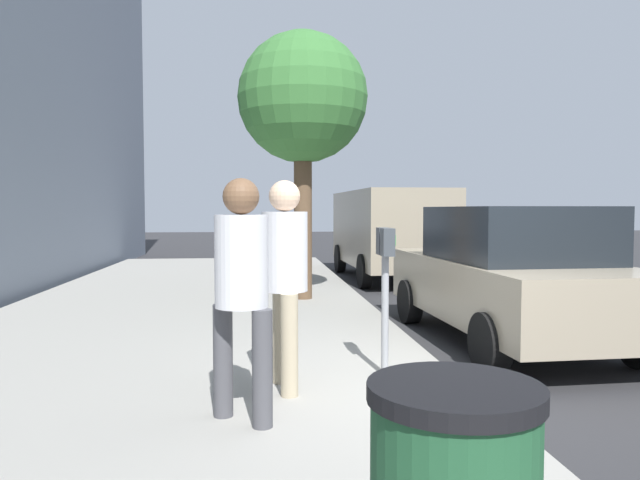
% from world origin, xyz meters
% --- Properties ---
extents(ground_plane, '(80.00, 80.00, 0.00)m').
position_xyz_m(ground_plane, '(0.00, 0.00, 0.00)').
color(ground_plane, '#2B2B2D').
rests_on(ground_plane, ground).
extents(sidewalk_slab, '(28.00, 6.00, 0.15)m').
position_xyz_m(sidewalk_slab, '(0.00, 3.00, 0.07)').
color(sidewalk_slab, gray).
rests_on(sidewalk_slab, ground_plane).
extents(parking_meter, '(0.36, 0.12, 1.41)m').
position_xyz_m(parking_meter, '(0.16, 0.67, 1.17)').
color(parking_meter, gray).
rests_on(parking_meter, sidewalk_slab).
extents(pedestrian_at_meter, '(0.55, 0.40, 1.84)m').
position_xyz_m(pedestrian_at_meter, '(-0.20, 1.65, 1.25)').
color(pedestrian_at_meter, tan).
rests_on(pedestrian_at_meter, sidewalk_slab).
extents(pedestrian_bystander, '(0.41, 0.45, 1.82)m').
position_xyz_m(pedestrian_bystander, '(-0.96, 2.00, 1.23)').
color(pedestrian_bystander, '#47474C').
rests_on(pedestrian_bystander, sidewalk_slab).
extents(parked_sedan_near, '(4.47, 2.10, 1.77)m').
position_xyz_m(parked_sedan_near, '(1.97, -1.35, 0.89)').
color(parked_sedan_near, gray).
rests_on(parked_sedan_near, ground_plane).
extents(parked_van_far, '(5.24, 2.20, 2.18)m').
position_xyz_m(parked_van_far, '(9.08, -1.35, 1.26)').
color(parked_van_far, gray).
rests_on(parked_van_far, ground_plane).
extents(street_tree, '(2.28, 2.28, 4.68)m').
position_xyz_m(street_tree, '(5.09, 1.08, 3.64)').
color(street_tree, brown).
rests_on(street_tree, sidewalk_slab).
extents(traffic_signal, '(0.24, 0.44, 3.60)m').
position_xyz_m(traffic_signal, '(9.13, 0.78, 2.58)').
color(traffic_signal, black).
rests_on(traffic_signal, sidewalk_slab).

